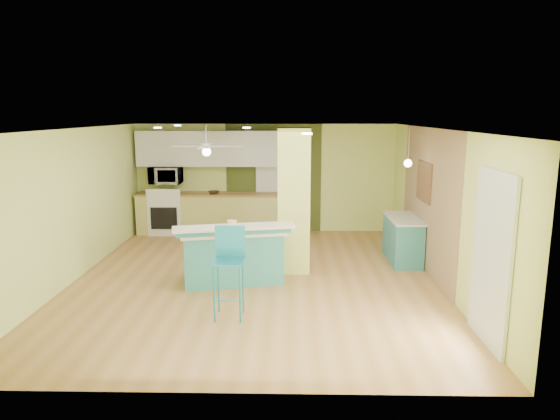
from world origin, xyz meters
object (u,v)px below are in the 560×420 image
object	(u,v)px
peninsula	(233,254)
fruit_bowl	(214,192)
bar_stool	(229,257)
canister	(232,226)
side_counter	(403,239)

from	to	relation	value
peninsula	fruit_bowl	world-z (taller)	peninsula
peninsula	bar_stool	xyz separation A→B (m)	(0.12, -1.41, 0.36)
canister	side_counter	bearing A→B (deg)	23.63
bar_stool	canister	size ratio (longest dim) A/B	7.27
fruit_bowl	canister	size ratio (longest dim) A/B	1.51
fruit_bowl	side_counter	bearing A→B (deg)	-27.62
bar_stool	canister	world-z (taller)	bar_stool
bar_stool	peninsula	bearing A→B (deg)	96.44
fruit_bowl	canister	bearing A→B (deg)	-76.52
side_counter	bar_stool	bearing A→B (deg)	-138.06
side_counter	canister	size ratio (longest dim) A/B	7.62
bar_stool	side_counter	size ratio (longest dim) A/B	0.95
bar_stool	canister	bearing A→B (deg)	96.34
side_counter	fruit_bowl	bearing A→B (deg)	152.38
canister	peninsula	bearing A→B (deg)	96.12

